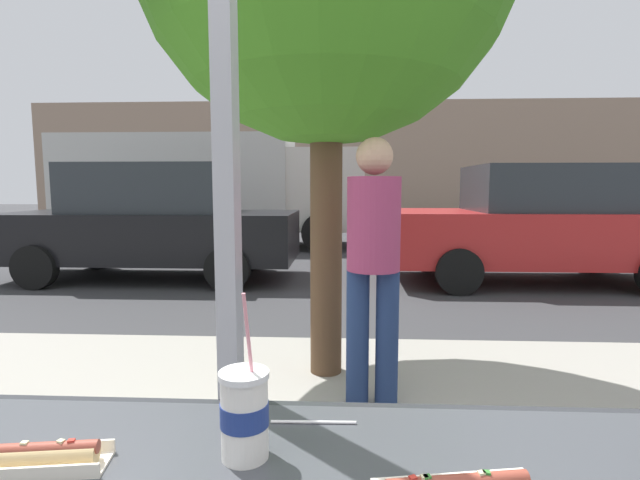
{
  "coord_description": "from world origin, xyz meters",
  "views": [
    {
      "loc": [
        0.28,
        -1.06,
        1.47
      ],
      "look_at": [
        0.08,
        3.02,
        1.01
      ],
      "focal_mm": 26.38,
      "sensor_mm": 36.0,
      "label": 1
    }
  ],
  "objects_px": {
    "soda_cup_right": "(244,413)",
    "parked_car_red": "(538,224)",
    "hotdog_tray_far": "(38,457)",
    "parked_car_black": "(153,222)",
    "box_truck": "(212,185)",
    "pedestrian": "(373,255)"
  },
  "relations": [
    {
      "from": "hotdog_tray_far",
      "to": "parked_car_black",
      "type": "distance_m",
      "value": 6.97
    },
    {
      "from": "soda_cup_right",
      "to": "hotdog_tray_far",
      "type": "xyz_separation_m",
      "value": [
        -0.38,
        -0.06,
        -0.07
      ]
    },
    {
      "from": "parked_car_red",
      "to": "box_truck",
      "type": "relative_size",
      "value": 0.6
    },
    {
      "from": "hotdog_tray_far",
      "to": "parked_car_black",
      "type": "relative_size",
      "value": 0.06
    },
    {
      "from": "soda_cup_right",
      "to": "pedestrian",
      "type": "relative_size",
      "value": 0.2
    },
    {
      "from": "soda_cup_right",
      "to": "parked_car_black",
      "type": "height_order",
      "value": "parked_car_black"
    },
    {
      "from": "soda_cup_right",
      "to": "parked_car_red",
      "type": "xyz_separation_m",
      "value": [
        3.17,
        6.47,
        -0.13
      ]
    },
    {
      "from": "hotdog_tray_far",
      "to": "parked_car_red",
      "type": "height_order",
      "value": "parked_car_red"
    },
    {
      "from": "parked_car_red",
      "to": "box_truck",
      "type": "bearing_deg",
      "value": 146.05
    },
    {
      "from": "parked_car_red",
      "to": "pedestrian",
      "type": "bearing_deg",
      "value": -121.77
    },
    {
      "from": "parked_car_red",
      "to": "pedestrian",
      "type": "distance_m",
      "value": 5.31
    },
    {
      "from": "parked_car_black",
      "to": "box_truck",
      "type": "distance_m",
      "value": 4.23
    },
    {
      "from": "soda_cup_right",
      "to": "box_truck",
      "type": "height_order",
      "value": "box_truck"
    },
    {
      "from": "soda_cup_right",
      "to": "box_truck",
      "type": "distance_m",
      "value": 11.09
    },
    {
      "from": "soda_cup_right",
      "to": "box_truck",
      "type": "bearing_deg",
      "value": 105.97
    },
    {
      "from": "parked_car_red",
      "to": "pedestrian",
      "type": "relative_size",
      "value": 2.66
    },
    {
      "from": "parked_car_red",
      "to": "hotdog_tray_far",
      "type": "bearing_deg",
      "value": -118.52
    },
    {
      "from": "box_truck",
      "to": "hotdog_tray_far",
      "type": "bearing_deg",
      "value": -76.0
    },
    {
      "from": "hotdog_tray_far",
      "to": "parked_car_red",
      "type": "bearing_deg",
      "value": 61.48
    },
    {
      "from": "box_truck",
      "to": "parked_car_red",
      "type": "bearing_deg",
      "value": -33.95
    },
    {
      "from": "box_truck",
      "to": "pedestrian",
      "type": "relative_size",
      "value": 4.44
    },
    {
      "from": "parked_car_red",
      "to": "soda_cup_right",
      "type": "bearing_deg",
      "value": -116.09
    }
  ]
}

